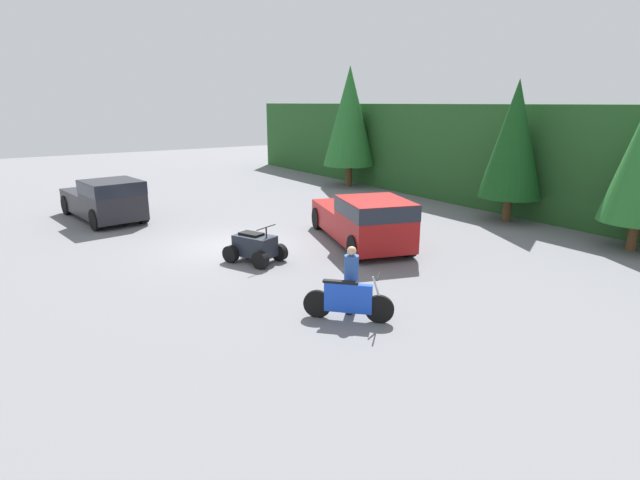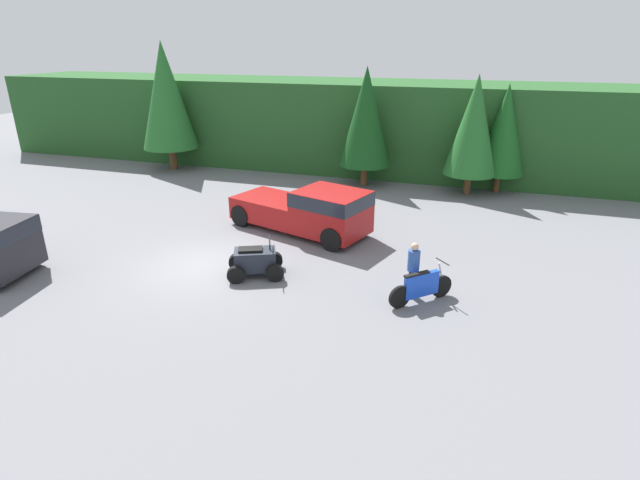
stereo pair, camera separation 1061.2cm
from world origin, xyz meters
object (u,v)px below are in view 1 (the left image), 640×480
Objects in this scene: dirt_bike at (348,301)px; rider_person at (351,277)px; pickup_truck_red at (365,219)px; pickup_truck_second at (106,198)px; quad_atv at (255,247)px.

rider_person is at bearing 90.33° from dirt_bike.
pickup_truck_red is 3.71× the size of dirt_bike.
pickup_truck_red is at bearing 28.78° from pickup_truck_second.
quad_atv is (9.13, 2.89, -0.53)m from pickup_truck_second.
pickup_truck_second is (-9.63, -7.15, -0.00)m from pickup_truck_red.
rider_person reaches higher than quad_atv.
pickup_truck_red reaches higher than dirt_bike.
quad_atv is at bearing 9.73° from pickup_truck_second.
dirt_bike is 0.95× the size of rider_person.
pickup_truck_second is 2.55× the size of quad_atv.
dirt_bike is at bearing 2.61° from pickup_truck_second.
pickup_truck_red reaches higher than quad_atv.
dirt_bike is 0.77× the size of quad_atv.
quad_atv is at bearing 133.80° from dirt_bike.
dirt_bike is at bearing -24.02° from pickup_truck_red.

